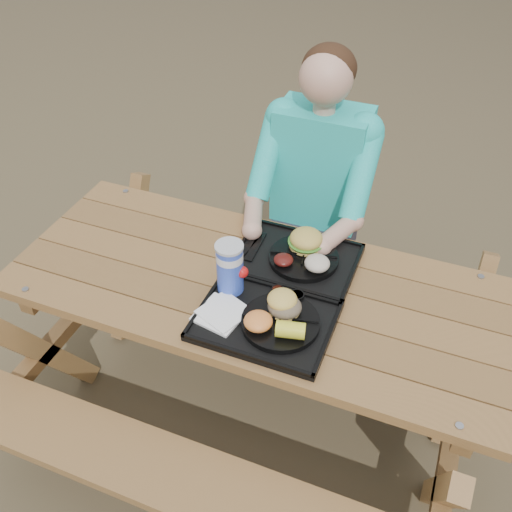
% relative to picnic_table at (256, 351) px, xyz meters
% --- Properties ---
extents(ground, '(60.00, 60.00, 0.00)m').
position_rel_picnic_table_xyz_m(ground, '(0.00, 0.00, -0.38)').
color(ground, '#999999').
rests_on(ground, ground).
extents(picnic_table, '(1.80, 1.49, 0.75)m').
position_rel_picnic_table_xyz_m(picnic_table, '(0.00, 0.00, 0.00)').
color(picnic_table, '#999999').
rests_on(picnic_table, ground).
extents(tray_near, '(0.45, 0.35, 0.02)m').
position_rel_picnic_table_xyz_m(tray_near, '(0.10, -0.17, 0.39)').
color(tray_near, black).
rests_on(tray_near, picnic_table).
extents(tray_far, '(0.45, 0.35, 0.02)m').
position_rel_picnic_table_xyz_m(tray_far, '(0.09, 0.16, 0.39)').
color(tray_far, black).
rests_on(tray_far, picnic_table).
extents(plate_near, '(0.26, 0.26, 0.02)m').
position_rel_picnic_table_xyz_m(plate_near, '(0.15, -0.17, 0.41)').
color(plate_near, black).
rests_on(plate_near, tray_near).
extents(plate_far, '(0.26, 0.26, 0.02)m').
position_rel_picnic_table_xyz_m(plate_far, '(0.12, 0.17, 0.41)').
color(plate_far, black).
rests_on(plate_far, tray_far).
extents(napkin_stack, '(0.17, 0.17, 0.02)m').
position_rel_picnic_table_xyz_m(napkin_stack, '(-0.05, -0.21, 0.40)').
color(napkin_stack, white).
rests_on(napkin_stack, tray_near).
extents(soda_cup, '(0.09, 0.09, 0.19)m').
position_rel_picnic_table_xyz_m(soda_cup, '(-0.07, -0.08, 0.49)').
color(soda_cup, '#1939BD').
rests_on(soda_cup, tray_near).
extents(condiment_bbq, '(0.04, 0.04, 0.03)m').
position_rel_picnic_table_xyz_m(condiment_bbq, '(0.10, -0.04, 0.41)').
color(condiment_bbq, black).
rests_on(condiment_bbq, tray_near).
extents(condiment_mustard, '(0.05, 0.05, 0.03)m').
position_rel_picnic_table_xyz_m(condiment_mustard, '(0.17, -0.05, 0.41)').
color(condiment_mustard, gold).
rests_on(condiment_mustard, tray_near).
extents(sandwich, '(0.11, 0.11, 0.11)m').
position_rel_picnic_table_xyz_m(sandwich, '(0.15, -0.13, 0.47)').
color(sandwich, '#E9BF52').
rests_on(sandwich, plate_near).
extents(mac_cheese, '(0.09, 0.09, 0.05)m').
position_rel_picnic_table_xyz_m(mac_cheese, '(0.10, -0.22, 0.44)').
color(mac_cheese, '#FF9A43').
rests_on(mac_cheese, plate_near).
extents(corn_cob, '(0.11, 0.11, 0.05)m').
position_rel_picnic_table_xyz_m(corn_cob, '(0.21, -0.22, 0.44)').
color(corn_cob, yellow).
rests_on(corn_cob, plate_near).
extents(cutlery_far, '(0.04, 0.18, 0.01)m').
position_rel_picnic_table_xyz_m(cutlery_far, '(-0.07, 0.17, 0.40)').
color(cutlery_far, black).
rests_on(cutlery_far, tray_far).
extents(burger, '(0.13, 0.13, 0.11)m').
position_rel_picnic_table_xyz_m(burger, '(0.12, 0.22, 0.47)').
color(burger, gold).
rests_on(burger, plate_far).
extents(baked_beans, '(0.07, 0.07, 0.03)m').
position_rel_picnic_table_xyz_m(baked_beans, '(0.07, 0.10, 0.43)').
color(baked_beans, '#531410').
rests_on(baked_beans, plate_far).
extents(potato_salad, '(0.09, 0.09, 0.05)m').
position_rel_picnic_table_xyz_m(potato_salad, '(0.19, 0.11, 0.44)').
color(potato_salad, beige).
rests_on(potato_salad, plate_far).
extents(diner, '(0.48, 0.84, 1.28)m').
position_rel_picnic_table_xyz_m(diner, '(0.03, 0.65, 0.27)').
color(diner, teal).
rests_on(diner, ground).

